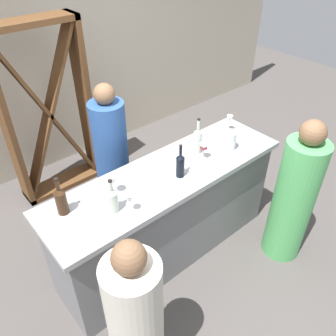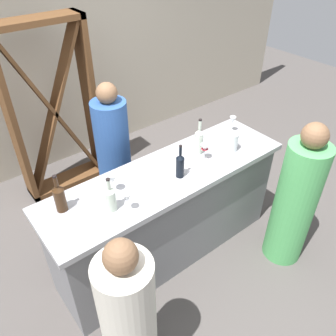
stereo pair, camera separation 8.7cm
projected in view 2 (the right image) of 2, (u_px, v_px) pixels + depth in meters
ground_plane at (168, 250)px, 3.48m from camera, size 12.00×12.00×0.00m
back_wall at (52, 55)px, 4.02m from camera, size 8.00×0.10×2.80m
bar_counter at (168, 215)px, 3.18m from camera, size 2.23×0.65×0.99m
wine_rack at (53, 112)px, 3.78m from camera, size 0.96×0.28×1.96m
wine_bottle_leftmost_amber_brown at (60, 197)px, 2.46m from camera, size 0.08×0.08×0.31m
wine_bottle_second_left_clear_pale at (110, 198)px, 2.47m from camera, size 0.08×0.08×0.28m
wine_bottle_center_near_black at (180, 165)px, 2.78m from camera, size 0.07×0.07×0.30m
wine_bottle_second_right_clear_pale at (199, 140)px, 3.05m from camera, size 0.08×0.08×0.34m
wine_glass_near_left at (127, 199)px, 2.45m from camera, size 0.07×0.07×0.17m
wine_glass_near_center at (205, 149)px, 2.98m from camera, size 0.08×0.08×0.15m
wine_glass_near_right at (112, 179)px, 2.62m from camera, size 0.08×0.08×0.17m
wine_glass_far_left at (233, 121)px, 3.35m from camera, size 0.06×0.06×0.16m
water_pitcher at (231, 142)px, 3.11m from camera, size 0.12×0.12×0.18m
person_left_guest at (295, 202)px, 3.07m from camera, size 0.42×0.42×1.47m
person_center_guest at (129, 325)px, 2.18m from camera, size 0.44×0.44×1.42m
person_right_guest at (115, 163)px, 3.43m from camera, size 0.43×0.43×1.58m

